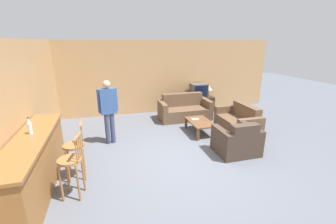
{
  "coord_description": "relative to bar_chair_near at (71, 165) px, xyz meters",
  "views": [
    {
      "loc": [
        -1.6,
        -4.26,
        2.54
      ],
      "look_at": [
        -0.15,
        0.93,
        0.85
      ],
      "focal_mm": 24.0,
      "sensor_mm": 36.0,
      "label": 1
    }
  ],
  "objects": [
    {
      "name": "bottle",
      "position": [
        -0.65,
        0.49,
        0.57
      ],
      "size": [
        0.07,
        0.07,
        0.3
      ],
      "color": "silver",
      "rests_on": "bar_counter"
    },
    {
      "name": "person_by_window",
      "position": [
        0.66,
        2.02,
        0.34
      ],
      "size": [
        0.49,
        0.22,
        1.65
      ],
      "color": "#384260",
      "rests_on": "ground_plane"
    },
    {
      "name": "couch_far",
      "position": [
        3.18,
        3.35,
        -0.3
      ],
      "size": [
        1.73,
        0.84,
        0.84
      ],
      "color": "brown",
      "rests_on": "ground_plane"
    },
    {
      "name": "tv",
      "position": [
        3.99,
        4.08,
        0.19
      ],
      "size": [
        0.59,
        0.46,
        0.5
      ],
      "color": "#4C4C4C",
      "rests_on": "tv_unit"
    },
    {
      "name": "book_on_table",
      "position": [
        3.08,
        2.16,
        -0.22
      ],
      "size": [
        0.24,
        0.16,
        0.03
      ],
      "color": "#B7AD99",
      "rests_on": "coffee_table"
    },
    {
      "name": "bar_chair_mid",
      "position": [
        0.0,
        0.56,
        0.0
      ],
      "size": [
        0.42,
        0.42,
        1.11
      ],
      "color": "#996638",
      "rests_on": "ground_plane"
    },
    {
      "name": "table_lamp",
      "position": [
        4.4,
        4.08,
        0.26
      ],
      "size": [
        0.27,
        0.27,
        0.44
      ],
      "color": "brown",
      "rests_on": "tv_unit"
    },
    {
      "name": "coffee_table",
      "position": [
        3.18,
        2.0,
        -0.29
      ],
      "size": [
        0.6,
        1.02,
        0.36
      ],
      "color": "brown",
      "rests_on": "ground_plane"
    },
    {
      "name": "wall_back",
      "position": [
        2.26,
        4.42,
        0.7
      ],
      "size": [
        9.4,
        0.08,
        2.6
      ],
      "color": "tan",
      "rests_on": "ground_plane"
    },
    {
      "name": "ground_plane",
      "position": [
        2.26,
        0.68,
        -0.6
      ],
      "size": [
        24.0,
        24.0,
        0.0
      ],
      "primitive_type": "plane",
      "color": "#565B66"
    },
    {
      "name": "wall_left",
      "position": [
        -0.96,
        2.05,
        0.7
      ],
      "size": [
        0.08,
        8.74,
        2.6
      ],
      "color": "tan",
      "rests_on": "ground_plane"
    },
    {
      "name": "bar_counter",
      "position": [
        -0.63,
        0.31,
        -0.08
      ],
      "size": [
        0.55,
        2.69,
        1.03
      ],
      "color": "brown",
      "rests_on": "ground_plane"
    },
    {
      "name": "tv_unit",
      "position": [
        3.99,
        4.08,
        -0.33
      ],
      "size": [
        1.13,
        0.54,
        0.54
      ],
      "color": "#2D2319",
      "rests_on": "ground_plane"
    },
    {
      "name": "armchair_near",
      "position": [
        3.52,
        0.62,
        -0.3
      ],
      "size": [
        0.95,
        0.79,
        0.82
      ],
      "color": "#423328",
      "rests_on": "ground_plane"
    },
    {
      "name": "bar_chair_near",
      "position": [
        0.0,
        0.0,
        0.0
      ],
      "size": [
        0.47,
        0.47,
        1.11
      ],
      "color": "#996638",
      "rests_on": "ground_plane"
    },
    {
      "name": "loveseat_right",
      "position": [
        4.3,
        1.81,
        -0.31
      ],
      "size": [
        0.77,
        1.43,
        0.8
      ],
      "color": "brown",
      "rests_on": "ground_plane"
    }
  ]
}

